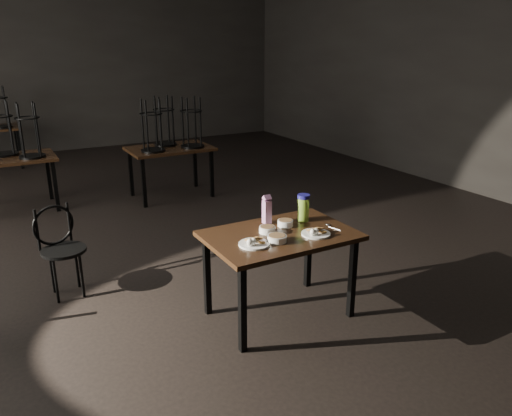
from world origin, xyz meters
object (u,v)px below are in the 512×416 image
water_bottle (303,207)px  juice_carton (267,210)px  bentwood_chair (60,243)px  main_table (280,242)px

water_bottle → juice_carton: bearing=161.6°
juice_carton → bentwood_chair: (-1.55, 1.06, -0.37)m
main_table → juice_carton: juice_carton is taller
water_bottle → bentwood_chair: water_bottle is taller
bentwood_chair → main_table: bearing=-54.9°
juice_carton → water_bottle: (0.31, -0.10, 0.00)m
main_table → bentwood_chair: size_ratio=1.44×
main_table → juice_carton: size_ratio=4.73×
juice_carton → main_table: bearing=-95.9°
juice_carton → bentwood_chair: bearing=145.7°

